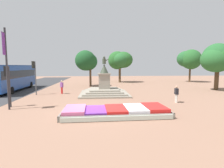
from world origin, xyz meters
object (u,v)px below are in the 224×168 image
object	(u,v)px
traffic_light_mid_block	(8,79)
city_bus	(12,76)
statue_monument	(104,89)
traffic_light_far_corner	(34,71)
banner_pole	(7,66)
pedestrian_near_planter	(62,86)
pedestrian_crossing_plaza	(176,93)
flower_planter	(116,111)

from	to	relation	value
traffic_light_mid_block	city_bus	world-z (taller)	city_bus
statue_monument	traffic_light_mid_block	size ratio (longest dim) A/B	1.68
traffic_light_far_corner	city_bus	world-z (taller)	traffic_light_far_corner
banner_pole	city_bus	size ratio (longest dim) A/B	0.56
city_bus	pedestrian_near_planter	bearing A→B (deg)	-23.13
pedestrian_crossing_plaza	traffic_light_far_corner	bearing A→B (deg)	159.14
traffic_light_far_corner	city_bus	size ratio (longest dim) A/B	0.35
statue_monument	pedestrian_near_planter	bearing A→B (deg)	169.68
statue_monument	traffic_light_mid_block	distance (m)	9.83
statue_monument	traffic_light_far_corner	xyz separation A→B (m)	(-7.91, 0.34, 2.01)
statue_monument	traffic_light_mid_block	bearing A→B (deg)	-144.12
traffic_light_far_corner	banner_pole	bearing A→B (deg)	-86.10
pedestrian_near_planter	traffic_light_mid_block	bearing A→B (deg)	-113.20
flower_planter	traffic_light_mid_block	distance (m)	9.13
traffic_light_mid_block	traffic_light_far_corner	xyz separation A→B (m)	(-0.05, 6.02, 0.41)
statue_monument	banner_pole	xyz separation A→B (m)	(-7.44, -6.59, 2.59)
flower_planter	statue_monument	world-z (taller)	statue_monument
city_bus	pedestrian_near_planter	world-z (taller)	city_bus
traffic_light_mid_block	city_bus	bearing A→B (deg)	113.60
flower_planter	banner_pole	bearing A→B (deg)	165.32
traffic_light_far_corner	pedestrian_near_planter	bearing A→B (deg)	11.37
city_bus	pedestrian_crossing_plaza	distance (m)	20.50
traffic_light_far_corner	pedestrian_crossing_plaza	size ratio (longest dim) A/B	2.52
statue_monument	pedestrian_crossing_plaza	size ratio (longest dim) A/B	3.62
city_bus	banner_pole	bearing A→B (deg)	-66.28
traffic_light_far_corner	pedestrian_crossing_plaza	distance (m)	15.35
statue_monument	banner_pole	world-z (taller)	banner_pole
banner_pole	traffic_light_far_corner	bearing A→B (deg)	93.90
flower_planter	statue_monument	xyz separation A→B (m)	(-0.52, 8.68, 0.43)
pedestrian_near_planter	banner_pole	bearing A→B (deg)	-107.79
traffic_light_mid_block	pedestrian_near_planter	xyz separation A→B (m)	(2.83, 6.60, -1.36)
statue_monument	banner_pole	bearing A→B (deg)	-138.46
flower_planter	city_bus	world-z (taller)	city_bus
traffic_light_mid_block	banner_pole	size ratio (longest dim) A/B	0.54
pedestrian_near_planter	pedestrian_crossing_plaza	size ratio (longest dim) A/B	1.04
traffic_light_far_corner	statue_monument	bearing A→B (deg)	-2.43
traffic_light_mid_block	traffic_light_far_corner	bearing A→B (deg)	90.48
flower_planter	banner_pole	world-z (taller)	banner_pole
traffic_light_far_corner	banner_pole	distance (m)	6.97
statue_monument	banner_pole	size ratio (longest dim) A/B	0.91
banner_pole	flower_planter	bearing A→B (deg)	-14.68
pedestrian_near_planter	city_bus	bearing A→B (deg)	156.87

